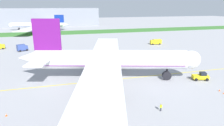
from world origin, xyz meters
The scene contains 15 objects.
ground_plane centered at (0.00, 0.00, 0.00)m, with size 600.00×600.00×0.00m, color #9E9EA3.
apron_taxi_line centered at (0.00, -2.52, 0.00)m, with size 280.00×0.36×0.01m, color yellow.
grass_median_strip centered at (0.00, 107.17, 0.05)m, with size 320.00×24.00×0.10m, color #38722D.
airliner_foreground centered at (-2.78, -2.12, 5.86)m, with size 49.94×80.03×17.27m.
pushback_tug centered at (22.63, -9.34, 1.05)m, with size 6.25×3.38×2.29m.
ground_crew_wingwalker_port centered at (-13.02, -16.26, 1.06)m, with size 0.54×0.46×1.75m.
ground_crew_marshaller_front centered at (-7.27, -24.69, 0.94)m, with size 0.54×0.29×1.55m.
ground_crew_wingwalker_starboard centered at (2.86, -22.26, 0.96)m, with size 0.53×0.35×1.58m.
traffic_cone_near_nose centered at (21.66, -18.95, 0.28)m, with size 0.36×0.36×0.58m.
traffic_cone_port_wing centered at (21.92, -17.33, 0.28)m, with size 0.36×0.36×0.58m.
traffic_cone_starboard_wing centered at (-26.93, -16.02, 0.28)m, with size 0.36×0.36×0.58m.
service_truck_fuel_bowser centered at (-32.40, 45.03, 1.69)m, with size 5.06×3.99×3.20m.
service_truck_catering_van centered at (35.84, 43.59, 1.51)m, with size 6.19×3.05×2.71m.
parked_airliner_far_right centered at (-30.16, 128.11, 4.45)m, with size 49.52×82.27×13.10m.
terminal_building centered at (-26.18, 168.66, 9.00)m, with size 108.44×20.00×18.00m, color gray.
Camera 1 is at (-16.35, -54.58, 20.60)m, focal length 32.07 mm.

